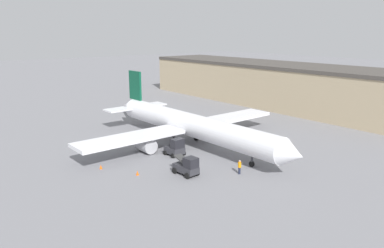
% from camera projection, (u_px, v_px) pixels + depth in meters
% --- Properties ---
extents(ground_plane, '(400.00, 400.00, 0.00)m').
position_uv_depth(ground_plane, '(192.00, 145.00, 56.40)').
color(ground_plane, slate).
extents(terminal_building, '(71.17, 15.75, 9.61)m').
position_uv_depth(terminal_building, '(271.00, 83.00, 88.34)').
color(terminal_building, tan).
rests_on(terminal_building, ground_plane).
extents(airplane, '(39.45, 35.00, 9.94)m').
position_uv_depth(airplane, '(188.00, 125.00, 56.38)').
color(airplane, white).
rests_on(airplane, ground_plane).
extents(ground_crew_worker, '(0.39, 0.39, 1.77)m').
position_uv_depth(ground_crew_worker, '(240.00, 167.00, 44.85)').
color(ground_crew_worker, '#1E2338').
rests_on(ground_crew_worker, ground_plane).
extents(baggage_tug, '(2.57, 2.21, 2.50)m').
position_uv_depth(baggage_tug, '(176.00, 148.00, 51.53)').
color(baggage_tug, '#2D2D33').
rests_on(baggage_tug, ground_plane).
extents(belt_loader_truck, '(3.35, 1.97, 2.35)m').
position_uv_depth(belt_loader_truck, '(187.00, 166.00, 44.45)').
color(belt_loader_truck, '#2D2D33').
rests_on(belt_loader_truck, ground_plane).
extents(safety_cone_near, '(0.36, 0.36, 0.55)m').
position_uv_depth(safety_cone_near, '(101.00, 167.00, 46.69)').
color(safety_cone_near, '#EF590F').
rests_on(safety_cone_near, ground_plane).
extents(safety_cone_far, '(0.36, 0.36, 0.55)m').
position_uv_depth(safety_cone_far, '(137.00, 173.00, 44.66)').
color(safety_cone_far, '#EF590F').
rests_on(safety_cone_far, ground_plane).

